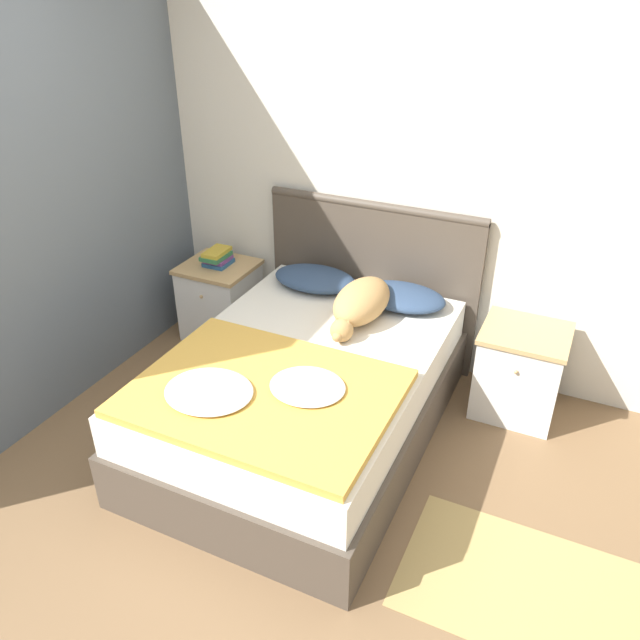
% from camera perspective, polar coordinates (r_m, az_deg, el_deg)
% --- Properties ---
extents(ground_plane, '(16.00, 16.00, 0.00)m').
position_cam_1_polar(ground_plane, '(3.14, -11.22, -21.12)').
color(ground_plane, brown).
extents(wall_back, '(9.00, 0.06, 2.55)m').
position_cam_1_polar(wall_back, '(4.03, 4.99, 13.36)').
color(wall_back, silver).
rests_on(wall_back, ground_plane).
extents(wall_side_left, '(0.06, 3.10, 2.55)m').
position_cam_1_polar(wall_side_left, '(3.96, -21.90, 11.05)').
color(wall_side_left, slate).
rests_on(wall_side_left, ground_plane).
extents(bed, '(1.38, 1.96, 0.56)m').
position_cam_1_polar(bed, '(3.58, -1.35, -6.81)').
color(bed, '#4C4238').
rests_on(bed, ground_plane).
extents(headboard, '(1.46, 0.06, 1.11)m').
position_cam_1_polar(headboard, '(4.21, 4.70, 3.88)').
color(headboard, '#4C4238').
rests_on(headboard, ground_plane).
extents(nightstand_left, '(0.50, 0.47, 0.56)m').
position_cam_1_polar(nightstand_left, '(4.59, -9.06, 1.81)').
color(nightstand_left, white).
rests_on(nightstand_left, ground_plane).
extents(nightstand_right, '(0.50, 0.47, 0.56)m').
position_cam_1_polar(nightstand_right, '(3.94, 17.76, -4.47)').
color(nightstand_right, white).
rests_on(nightstand_right, ground_plane).
extents(pillow_left, '(0.55, 0.36, 0.11)m').
position_cam_1_polar(pillow_left, '(4.09, -0.48, 3.81)').
color(pillow_left, navy).
rests_on(pillow_left, bed).
extents(pillow_right, '(0.55, 0.36, 0.11)m').
position_cam_1_polar(pillow_right, '(3.89, 7.45, 2.13)').
color(pillow_right, navy).
rests_on(pillow_right, bed).
extents(quilt, '(1.26, 0.97, 0.08)m').
position_cam_1_polar(quilt, '(3.08, -5.37, -6.57)').
color(quilt, gold).
rests_on(quilt, bed).
extents(dog, '(0.29, 0.74, 0.22)m').
position_cam_1_polar(dog, '(3.70, 3.79, 1.59)').
color(dog, tan).
rests_on(dog, bed).
extents(book_stack, '(0.17, 0.23, 0.11)m').
position_cam_1_polar(book_stack, '(4.46, -9.37, 5.66)').
color(book_stack, '#285689').
rests_on(book_stack, nightstand_left).
extents(rug, '(1.20, 0.71, 0.00)m').
position_cam_1_polar(rug, '(3.15, 19.35, -22.42)').
color(rug, tan).
rests_on(rug, ground_plane).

